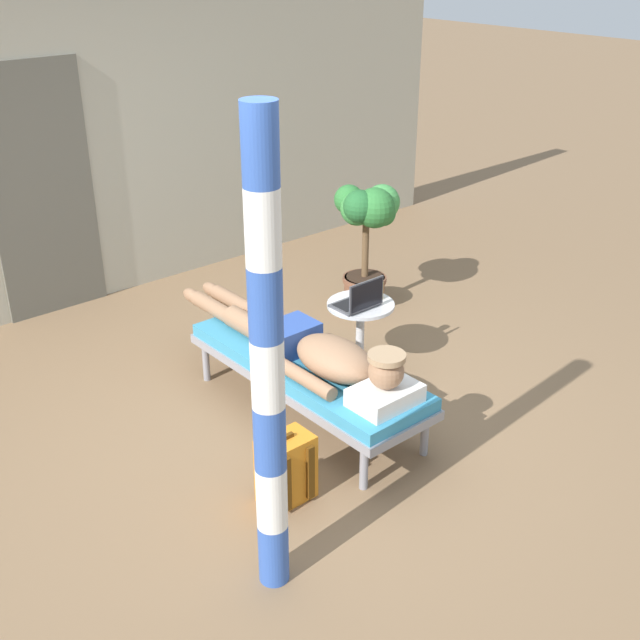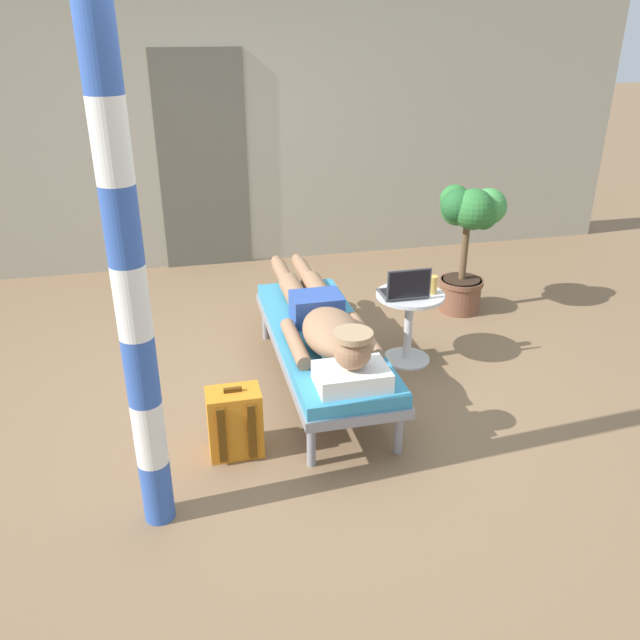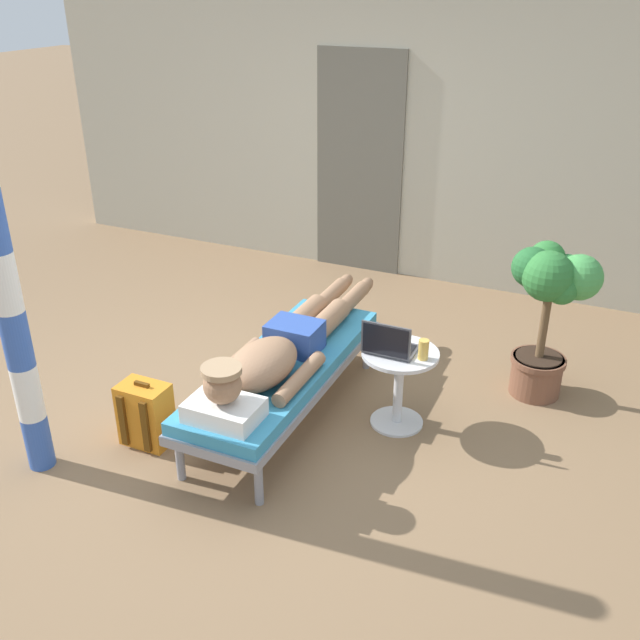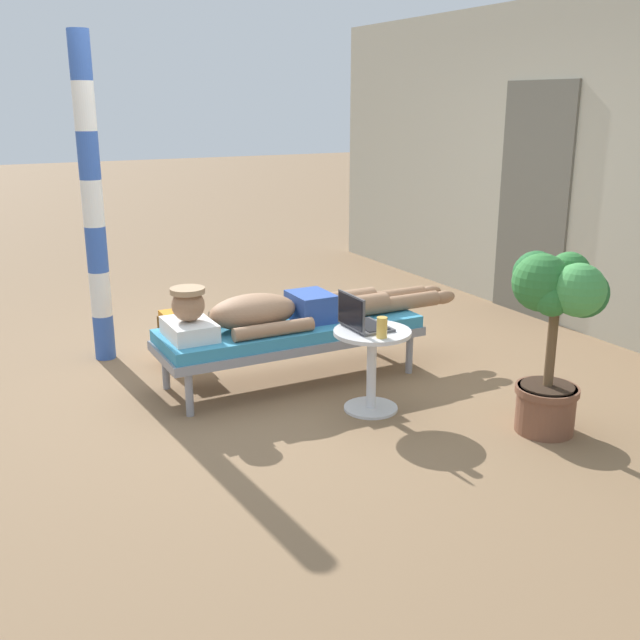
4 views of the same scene
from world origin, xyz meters
name	(u,v)px [view 2 (image 2 of 4)]	position (x,y,z in m)	size (l,w,h in m)	color
ground_plane	(297,391)	(0.00, 0.00, 0.00)	(40.00, 40.00, 0.00)	#846647
house_wall_back	(256,123)	(0.18, 2.75, 1.35)	(7.60, 0.20, 2.70)	#B2AD99
house_door_panel	(203,163)	(-0.36, 2.64, 1.02)	(0.84, 0.03, 2.04)	#625F54
lounge_chair	(322,341)	(0.18, 0.01, 0.35)	(0.61, 1.83, 0.42)	gray
person_reclining	(323,320)	(0.18, -0.03, 0.52)	(0.53, 2.17, 0.33)	white
side_table	(409,315)	(0.87, 0.24, 0.36)	(0.48, 0.48, 0.52)	silver
laptop	(405,289)	(0.81, 0.19, 0.58)	(0.31, 0.24, 0.23)	#4C4C51
drink_glass	(433,285)	(1.02, 0.22, 0.59)	(0.06, 0.06, 0.13)	gold
backpack	(235,422)	(-0.47, -0.58, 0.20)	(0.30, 0.26, 0.42)	orange
potted_plant	(468,227)	(1.62, 0.98, 0.74)	(0.57, 0.54, 1.07)	brown
porch_post	(132,302)	(-0.90, -1.03, 1.17)	(0.15, 0.15, 2.34)	#3359B2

